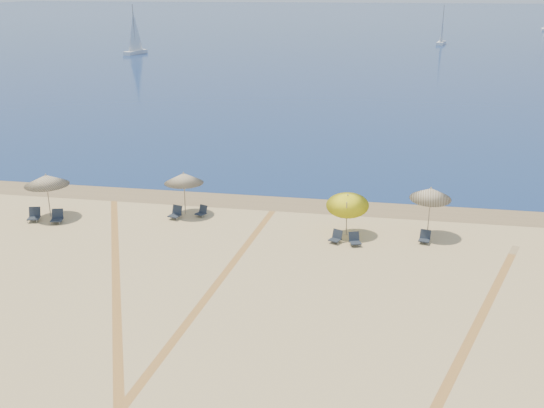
{
  "coord_description": "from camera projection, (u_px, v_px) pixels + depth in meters",
  "views": [
    {
      "loc": [
        5.46,
        -10.02,
        11.95
      ],
      "look_at": [
        0.0,
        20.0,
        1.3
      ],
      "focal_mm": 41.84,
      "sensor_mm": 36.0,
      "label": 1
    }
  ],
  "objects": [
    {
      "name": "ocean",
      "position": [
        376.0,
        19.0,
        223.16
      ],
      "size": [
        500.0,
        500.0,
        0.0
      ],
      "primitive_type": "plane",
      "color": "#0C2151",
      "rests_on": "ground"
    },
    {
      "name": "wet_sand",
      "position": [
        284.0,
        203.0,
        36.46
      ],
      "size": [
        500.0,
        500.0,
        0.0
      ],
      "primitive_type": "plane",
      "color": "olive",
      "rests_on": "ground"
    },
    {
      "name": "umbrella_1",
      "position": [
        46.0,
        180.0,
        33.65
      ],
      "size": [
        2.35,
        2.35,
        2.41
      ],
      "color": "gray",
      "rests_on": "ground"
    },
    {
      "name": "umbrella_2",
      "position": [
        184.0,
        178.0,
        34.12
      ],
      "size": [
        2.13,
        2.13,
        2.37
      ],
      "color": "gray",
      "rests_on": "ground"
    },
    {
      "name": "umbrella_3",
      "position": [
        348.0,
        201.0,
        31.26
      ],
      "size": [
        2.12,
        2.19,
        2.42
      ],
      "color": "gray",
      "rests_on": "ground"
    },
    {
      "name": "umbrella_4",
      "position": [
        431.0,
        194.0,
        31.01
      ],
      "size": [
        2.03,
        2.07,
        2.59
      ],
      "color": "gray",
      "rests_on": "ground"
    },
    {
      "name": "chair_1",
      "position": [
        34.0,
        215.0,
        33.62
      ],
      "size": [
        0.75,
        0.82,
        0.71
      ],
      "rotation": [
        0.0,
        0.0,
        0.26
      ],
      "color": "black",
      "rests_on": "ground"
    },
    {
      "name": "chair_2",
      "position": [
        57.0,
        217.0,
        33.37
      ],
      "size": [
        0.73,
        0.81,
        0.71
      ],
      "rotation": [
        0.0,
        0.0,
        0.25
      ],
      "color": "black",
      "rests_on": "ground"
    },
    {
      "name": "chair_3",
      "position": [
        176.0,
        213.0,
        33.98
      ],
      "size": [
        0.72,
        0.79,
        0.68
      ],
      "rotation": [
        0.0,
        0.0,
        -0.26
      ],
      "color": "black",
      "rests_on": "ground"
    },
    {
      "name": "chair_4",
      "position": [
        202.0,
        211.0,
        34.32
      ],
      "size": [
        0.67,
        0.72,
        0.59
      ],
      "rotation": [
        0.0,
        0.0,
        -0.4
      ],
      "color": "black",
      "rests_on": "ground"
    },
    {
      "name": "chair_5",
      "position": [
        336.0,
        237.0,
        30.84
      ],
      "size": [
        0.7,
        0.75,
        0.61
      ],
      "rotation": [
        0.0,
        0.0,
        -0.42
      ],
      "color": "black",
      "rests_on": "ground"
    },
    {
      "name": "chair_6",
      "position": [
        355.0,
        240.0,
        30.52
      ],
      "size": [
        0.68,
        0.74,
        0.62
      ],
      "rotation": [
        0.0,
        0.0,
        0.34
      ],
      "color": "black",
      "rests_on": "ground"
    },
    {
      "name": "chair_7",
      "position": [
        425.0,
        237.0,
        30.8
      ],
      "size": [
        0.62,
        0.69,
        0.61
      ],
      "rotation": [
        0.0,
        0.0,
        -0.2
      ],
      "color": "black",
      "rests_on": "ground"
    },
    {
      "name": "sailboat_0",
      "position": [
        135.0,
        39.0,
        112.25
      ],
      "size": [
        2.55,
        5.87,
        8.49
      ],
      "rotation": [
        0.0,
        0.0,
        -0.2
      ],
      "color": "white",
      "rests_on": "ocean"
    },
    {
      "name": "sailboat_2",
      "position": [
        442.0,
        33.0,
        129.96
      ],
      "size": [
        2.36,
        5.39,
        7.78
      ],
      "rotation": [
        0.0,
        0.0,
        -0.2
      ],
      "color": "white",
      "rests_on": "ocean"
    },
    {
      "name": "tire_tracks",
      "position": [
        225.0,
        345.0,
        22.16
      ],
      "size": [
        48.62,
        42.33,
        0.0
      ],
      "color": "tan",
      "rests_on": "ground"
    }
  ]
}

